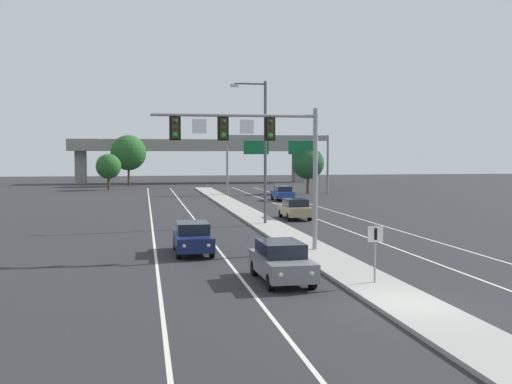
{
  "coord_description": "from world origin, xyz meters",
  "views": [
    {
      "loc": [
        -8.52,
        -18.95,
        5.0
      ],
      "look_at": [
        -3.2,
        10.55,
        3.2
      ],
      "focal_mm": 43.63,
      "sensor_mm": 36.0,
      "label": 1
    }
  ],
  "objects_px": {
    "tree_far_left_b": "(108,166)",
    "car_oncoming_navy": "(193,237)",
    "car_oncoming_grey": "(281,261)",
    "highway_sign_gantry": "(278,145)",
    "median_sign_post": "(375,245)",
    "car_receding_tan": "(295,209)",
    "tree_far_left_a": "(128,153)",
    "overhead_signal_mast": "(258,144)",
    "street_lamp_median": "(262,143)",
    "tree_far_right_c": "(308,163)",
    "car_receding_blue": "(282,193)"
  },
  "relations": [
    {
      "from": "car_oncoming_grey",
      "to": "car_receding_tan",
      "type": "bearing_deg",
      "value": 74.92
    },
    {
      "from": "median_sign_post",
      "to": "car_oncoming_grey",
      "type": "height_order",
      "value": "median_sign_post"
    },
    {
      "from": "car_oncoming_navy",
      "to": "highway_sign_gantry",
      "type": "bearing_deg",
      "value": 72.51
    },
    {
      "from": "car_oncoming_navy",
      "to": "tree_far_right_c",
      "type": "height_order",
      "value": "tree_far_right_c"
    },
    {
      "from": "car_oncoming_grey",
      "to": "tree_far_left_b",
      "type": "bearing_deg",
      "value": 98.75
    },
    {
      "from": "overhead_signal_mast",
      "to": "highway_sign_gantry",
      "type": "distance_m",
      "value": 47.44
    },
    {
      "from": "tree_far_left_b",
      "to": "car_oncoming_grey",
      "type": "bearing_deg",
      "value": -81.25
    },
    {
      "from": "car_oncoming_navy",
      "to": "highway_sign_gantry",
      "type": "relative_size",
      "value": 0.34
    },
    {
      "from": "overhead_signal_mast",
      "to": "tree_far_left_a",
      "type": "relative_size",
      "value": 1.04
    },
    {
      "from": "highway_sign_gantry",
      "to": "tree_far_left_b",
      "type": "height_order",
      "value": "highway_sign_gantry"
    },
    {
      "from": "median_sign_post",
      "to": "car_receding_blue",
      "type": "relative_size",
      "value": 0.49
    },
    {
      "from": "car_receding_blue",
      "to": "highway_sign_gantry",
      "type": "height_order",
      "value": "highway_sign_gantry"
    },
    {
      "from": "tree_far_left_b",
      "to": "car_receding_blue",
      "type": "bearing_deg",
      "value": -50.4
    },
    {
      "from": "overhead_signal_mast",
      "to": "median_sign_post",
      "type": "xyz_separation_m",
      "value": [
        2.97,
        -8.44,
        -3.94
      ]
    },
    {
      "from": "car_oncoming_grey",
      "to": "highway_sign_gantry",
      "type": "relative_size",
      "value": 0.34
    },
    {
      "from": "overhead_signal_mast",
      "to": "tree_far_left_a",
      "type": "height_order",
      "value": "tree_far_left_a"
    },
    {
      "from": "car_oncoming_grey",
      "to": "car_oncoming_navy",
      "type": "height_order",
      "value": "same"
    },
    {
      "from": "overhead_signal_mast",
      "to": "street_lamp_median",
      "type": "height_order",
      "value": "street_lamp_median"
    },
    {
      "from": "street_lamp_median",
      "to": "car_receding_blue",
      "type": "bearing_deg",
      "value": 73.89
    },
    {
      "from": "median_sign_post",
      "to": "tree_far_right_c",
      "type": "height_order",
      "value": "tree_far_right_c"
    },
    {
      "from": "overhead_signal_mast",
      "to": "highway_sign_gantry",
      "type": "xyz_separation_m",
      "value": [
        11.09,
        46.12,
        0.63
      ]
    },
    {
      "from": "tree_far_right_c",
      "to": "median_sign_post",
      "type": "bearing_deg",
      "value": -102.41
    },
    {
      "from": "tree_far_left_b",
      "to": "car_oncoming_navy",
      "type": "bearing_deg",
      "value": -82.89
    },
    {
      "from": "street_lamp_median",
      "to": "car_oncoming_grey",
      "type": "relative_size",
      "value": 2.22
    },
    {
      "from": "car_receding_blue",
      "to": "tree_far_left_a",
      "type": "bearing_deg",
      "value": 116.65
    },
    {
      "from": "car_oncoming_navy",
      "to": "highway_sign_gantry",
      "type": "height_order",
      "value": "highway_sign_gantry"
    },
    {
      "from": "overhead_signal_mast",
      "to": "street_lamp_median",
      "type": "relative_size",
      "value": 0.84
    },
    {
      "from": "car_oncoming_grey",
      "to": "highway_sign_gantry",
      "type": "bearing_deg",
      "value": 77.85
    },
    {
      "from": "car_receding_tan",
      "to": "tree_far_right_c",
      "type": "bearing_deg",
      "value": 73.21
    },
    {
      "from": "car_oncoming_grey",
      "to": "tree_far_left_a",
      "type": "distance_m",
      "value": 77.41
    },
    {
      "from": "car_receding_tan",
      "to": "car_oncoming_grey",
      "type": "bearing_deg",
      "value": -105.08
    },
    {
      "from": "car_receding_blue",
      "to": "highway_sign_gantry",
      "type": "xyz_separation_m",
      "value": [
        1.84,
        10.61,
        5.34
      ]
    },
    {
      "from": "car_receding_tan",
      "to": "median_sign_post",
      "type": "bearing_deg",
      "value": -96.75
    },
    {
      "from": "median_sign_post",
      "to": "car_receding_tan",
      "type": "height_order",
      "value": "median_sign_post"
    },
    {
      "from": "median_sign_post",
      "to": "car_receding_tan",
      "type": "bearing_deg",
      "value": 83.25
    },
    {
      "from": "overhead_signal_mast",
      "to": "tree_far_right_c",
      "type": "bearing_deg",
      "value": 72.08
    },
    {
      "from": "car_receding_tan",
      "to": "tree_far_right_c",
      "type": "xyz_separation_m",
      "value": [
        9.24,
        30.63,
        3.07
      ]
    },
    {
      "from": "car_receding_tan",
      "to": "tree_far_left_b",
      "type": "xyz_separation_m",
      "value": [
        -16.46,
        43.32,
        2.52
      ]
    },
    {
      "from": "overhead_signal_mast",
      "to": "street_lamp_median",
      "type": "bearing_deg",
      "value": 78.26
    },
    {
      "from": "car_receding_blue",
      "to": "highway_sign_gantry",
      "type": "distance_m",
      "value": 12.03
    },
    {
      "from": "median_sign_post",
      "to": "street_lamp_median",
      "type": "height_order",
      "value": "street_lamp_median"
    },
    {
      "from": "street_lamp_median",
      "to": "tree_far_right_c",
      "type": "height_order",
      "value": "street_lamp_median"
    },
    {
      "from": "car_oncoming_navy",
      "to": "tree_far_left_a",
      "type": "relative_size",
      "value": 0.55
    },
    {
      "from": "street_lamp_median",
      "to": "tree_far_left_b",
      "type": "distance_m",
      "value": 48.87
    },
    {
      "from": "tree_far_left_b",
      "to": "tree_far_left_a",
      "type": "height_order",
      "value": "tree_far_left_a"
    },
    {
      "from": "car_receding_tan",
      "to": "tree_far_left_a",
      "type": "relative_size",
      "value": 0.55
    },
    {
      "from": "car_receding_tan",
      "to": "highway_sign_gantry",
      "type": "xyz_separation_m",
      "value": [
        5.21,
        29.98,
        5.34
      ]
    },
    {
      "from": "street_lamp_median",
      "to": "car_receding_tan",
      "type": "height_order",
      "value": "street_lamp_median"
    },
    {
      "from": "overhead_signal_mast",
      "to": "highway_sign_gantry",
      "type": "relative_size",
      "value": 0.63
    },
    {
      "from": "car_receding_blue",
      "to": "median_sign_post",
      "type": "bearing_deg",
      "value": -98.12
    }
  ]
}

